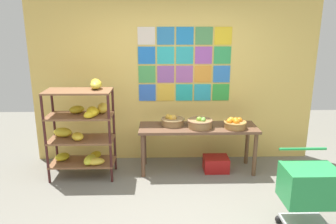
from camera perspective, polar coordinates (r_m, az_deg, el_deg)
name	(u,v)px	position (r m, az deg, el deg)	size (l,w,h in m)	color
back_wall_with_art	(174,80)	(5.09, 1.12, 5.70)	(4.46, 0.07, 2.61)	#ECC661
banana_shelf_unit	(84,126)	(4.71, -14.72, -2.43)	(0.91, 0.58, 1.42)	#411D1B
display_table	(198,132)	(4.81, 5.34, -3.57)	(1.75, 0.56, 0.69)	brown
fruit_basket_back_left	(172,121)	(4.81, 0.80, -1.57)	(0.35, 0.35, 0.16)	olive
fruit_basket_back_right	(235,123)	(4.76, 11.81, -2.00)	(0.33, 0.33, 0.17)	#A7753D
fruit_basket_left	(200,123)	(4.71, 5.72, -1.96)	(0.37, 0.37, 0.17)	olive
produce_crate_under_table	(216,164)	(5.00, 8.50, -9.08)	(0.37, 0.30, 0.22)	#A81716
shopping_cart	(309,188)	(3.74, 23.70, -12.21)	(0.54, 0.45, 0.87)	black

